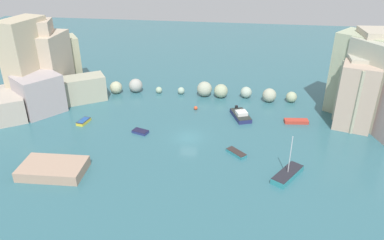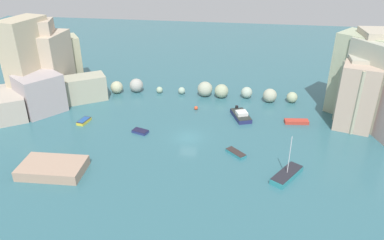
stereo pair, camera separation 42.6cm
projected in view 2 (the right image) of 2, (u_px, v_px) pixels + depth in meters
name	position (u px, v px, depth m)	size (l,w,h in m)	color
cove_water	(188.00, 137.00, 55.70)	(160.00, 160.00, 0.00)	#336670
cliff_headland_left	(36.00, 74.00, 66.21)	(25.54, 24.39, 14.99)	#AB9FA0
cliff_headland_right	(373.00, 85.00, 58.95)	(14.52, 19.87, 14.36)	#B6AA95
rock_breakwater	(197.00, 90.00, 69.25)	(39.10, 3.65, 2.79)	tan
stone_dock	(53.00, 168.00, 47.33)	(8.03, 4.93, 1.33)	tan
channel_buoy	(196.00, 108.00, 64.26)	(0.66, 0.66, 0.66)	#E04C28
moored_boat_0	(236.00, 153.00, 51.34)	(3.01, 2.95, 0.47)	teal
moored_boat_1	(296.00, 122.00, 59.75)	(3.89, 1.67, 0.56)	#BC3B2C
moored_boat_2	(140.00, 131.00, 56.97)	(2.67, 2.00, 0.43)	navy
moored_boat_3	(287.00, 175.00, 46.46)	(4.44, 5.46, 5.89)	teal
moored_boat_4	(241.00, 115.00, 61.40)	(3.80, 5.38, 1.27)	navy
moored_boat_5	(84.00, 121.00, 59.96)	(1.66, 2.72, 0.53)	gold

